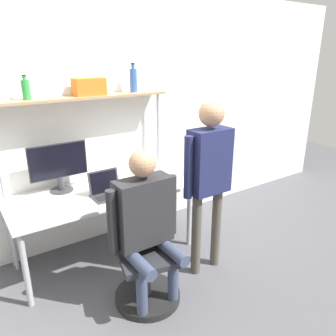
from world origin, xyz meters
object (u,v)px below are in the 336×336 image
Objects in this scene: storage_box at (89,87)px; bottle_green at (26,89)px; laptop at (106,189)px; cell_phone at (133,190)px; monitor at (59,165)px; office_chair at (146,269)px; person_seated at (146,218)px; person_standing at (209,168)px; bottle_blue at (133,80)px.

bottle_green is at bearing 180.00° from storage_box.
bottle_green is at bearing 143.48° from laptop.
cell_phone is at bearing -63.84° from storage_box.
cell_phone is at bearing -34.17° from monitor.
bottle_green is (-0.55, 1.05, 1.44)m from office_chair.
bottle_green reaches higher than cell_phone.
office_chair is at bearing -62.35° from bottle_green.
office_chair is at bearing -70.88° from monitor.
person_seated reaches higher than cell_phone.
monitor is 0.81m from storage_box.
storage_box is at bearing 122.87° from person_standing.
office_chair is 0.55× the size of person_standing.
bottle_green is at bearing 151.28° from cell_phone.
cell_phone is 0.09× the size of person_standing.
person_seated is 1.43m from storage_box.
person_standing is at bearing -52.85° from cell_phone.
bottle_blue is at bearing 2.02° from monitor.
monitor is 1.85× the size of laptop.
person_seated is 4.55× the size of bottle_blue.
bottle_blue reaches higher than office_chair.
bottle_blue is at bearing 57.58° from cell_phone.
monitor is 0.34× the size of person_standing.
person_seated reaches higher than office_chair.
person_seated is at bearing -91.79° from storage_box.
laptop is (0.32, -0.35, -0.21)m from monitor.
cell_phone is 0.11× the size of person_seated.
person_standing is 5.60× the size of bottle_blue.
person_standing is at bearing -80.11° from bottle_blue.
bottle_blue is (0.86, 0.03, 0.75)m from monitor.
monitor is 3.73× the size of cell_phone.
office_chair is 0.51m from person_seated.
bottle_blue is (0.27, 0.43, 1.02)m from cell_phone.
monitor reaches higher than cell_phone.
bottle_green is at bearing 180.00° from bottle_blue.
person_standing is 7.74× the size of bottle_green.
storage_box is (0.57, -0.00, -0.01)m from bottle_green.
laptop is 1.02× the size of storage_box.
laptop is 1.00m from person_standing.
cell_phone is at bearing -9.93° from laptop.
person_seated is (-0.25, -0.66, 0.06)m from cell_phone.
person_seated is 4.52× the size of storage_box.
person_seated is 6.29× the size of bottle_green.
person_standing is 5.56× the size of storage_box.
bottle_green is at bearing 140.31° from person_standing.
person_standing is 1.74m from bottle_green.
storage_box is at bearing 116.16° from cell_phone.
bottle_blue is (0.52, 1.09, 0.96)m from person_seated.
cell_phone is 0.81m from person_standing.
person_seated is (-0.01, -0.04, 0.51)m from office_chair.
monitor is 0.52m from laptop.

